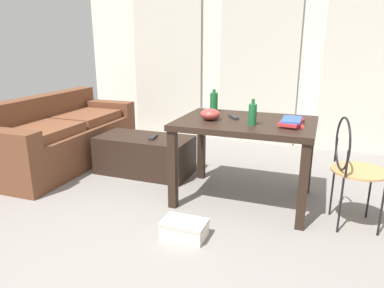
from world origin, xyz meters
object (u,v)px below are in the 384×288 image
(wire_chair, at_px, (351,160))
(shoebox, at_px, (184,229))
(bowl, at_px, (210,114))
(bottle_far, at_px, (214,102))
(bottle_near, at_px, (253,114))
(tv_remote_on_table, at_px, (234,117))
(tv_remote_primary, at_px, (153,137))
(coffee_table, at_px, (145,155))
(craft_table, at_px, (245,132))
(couch, at_px, (61,137))
(book_stack, at_px, (292,122))
(scissors, at_px, (289,117))

(wire_chair, distance_m, shoebox, 1.36)
(bowl, relative_size, shoebox, 0.52)
(bottle_far, bearing_deg, shoebox, -83.62)
(bottle_near, height_order, bowl, bottle_near)
(bottle_near, relative_size, tv_remote_on_table, 1.34)
(tv_remote_on_table, bearing_deg, bottle_near, -79.31)
(bottle_near, height_order, tv_remote_primary, bottle_near)
(coffee_table, xyz_separation_m, bowl, (0.87, -0.39, 0.59))
(craft_table, relative_size, wire_chair, 1.35)
(coffee_table, bearing_deg, craft_table, -14.52)
(couch, distance_m, tv_remote_on_table, 2.18)
(bottle_far, xyz_separation_m, bowl, (0.08, -0.37, -0.05))
(tv_remote_primary, bearing_deg, couch, 173.28)
(bowl, height_order, tv_remote_primary, bowl)
(bottle_far, bearing_deg, wire_chair, -20.10)
(bowl, relative_size, tv_remote_on_table, 1.08)
(craft_table, height_order, shoebox, craft_table)
(shoebox, bearing_deg, bottle_far, 96.38)
(craft_table, distance_m, tv_remote_primary, 1.10)
(craft_table, bearing_deg, tv_remote_primary, 165.33)
(couch, xyz_separation_m, bottle_far, (1.87, 0.03, 0.52))
(bowl, bearing_deg, book_stack, 2.19)
(coffee_table, xyz_separation_m, tv_remote_primary, (0.12, -0.03, 0.22))
(bottle_far, relative_size, scissors, 1.81)
(coffee_table, xyz_separation_m, wire_chair, (2.02, -0.48, 0.33))
(coffee_table, bearing_deg, shoebox, -50.58)
(bowl, xyz_separation_m, tv_remote_on_table, (0.17, 0.15, -0.04))
(coffee_table, distance_m, wire_chair, 2.10)
(bottle_near, xyz_separation_m, tv_remote_primary, (-1.13, 0.43, -0.41))
(shoebox, bearing_deg, wire_chair, 29.62)
(book_stack, bearing_deg, bottle_near, -163.22)
(bottle_near, bearing_deg, book_stack, 16.78)
(couch, relative_size, craft_table, 1.68)
(bowl, bearing_deg, craft_table, 16.90)
(bowl, height_order, scissors, bowl)
(book_stack, relative_size, tv_remote_on_table, 1.93)
(couch, bearing_deg, book_stack, -6.67)
(couch, height_order, tv_remote_primary, couch)
(craft_table, xyz_separation_m, book_stack, (0.39, -0.06, 0.13))
(bottle_far, bearing_deg, bottle_near, -43.06)
(bowl, bearing_deg, bottle_near, -9.79)
(tv_remote_on_table, bearing_deg, scissors, -10.79)
(craft_table, relative_size, tv_remote_on_table, 7.31)
(bottle_near, relative_size, bottle_far, 0.98)
(wire_chair, relative_size, tv_remote_primary, 5.09)
(book_stack, xyz_separation_m, tv_remote_on_table, (-0.51, 0.12, -0.02))
(bottle_near, distance_m, bowl, 0.39)
(bottle_near, relative_size, bowl, 1.25)
(wire_chair, bearing_deg, tv_remote_primary, 166.75)
(craft_table, relative_size, shoebox, 3.56)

